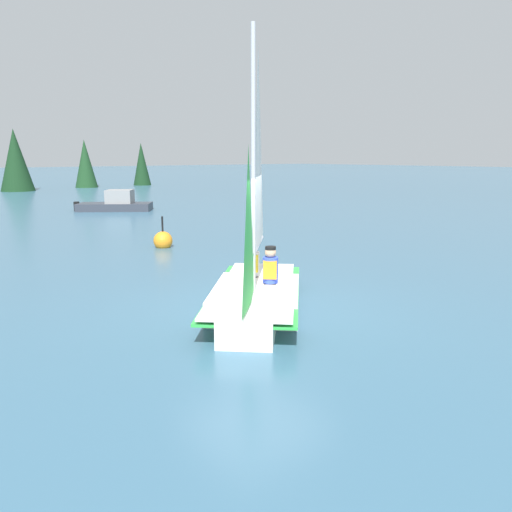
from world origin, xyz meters
name	(u,v)px	position (x,y,z in m)	size (l,w,h in m)	color
ground_plane	(256,309)	(0.00, 0.00, 0.00)	(260.00, 260.00, 0.00)	#38607A
sailboat_main	(256,278)	(-0.02, -0.02, 0.61)	(4.03, 4.04, 5.00)	white
sailor_helm	(270,273)	(-0.42, -0.06, 0.63)	(0.42, 0.42, 1.16)	black
sailor_crew	(252,267)	(-0.51, -0.74, 0.63)	(0.42, 0.42, 1.16)	black
motorboat_distant	(116,203)	(-5.49, -18.30, 0.38)	(3.98, 3.55, 1.10)	#333842
treeline_shore	(25,162)	(-6.41, -38.00, 2.35)	(21.61, 4.28, 5.07)	#143319
buoy_marker	(163,241)	(-1.93, -6.98, 0.22)	(0.61, 0.61, 1.09)	orange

